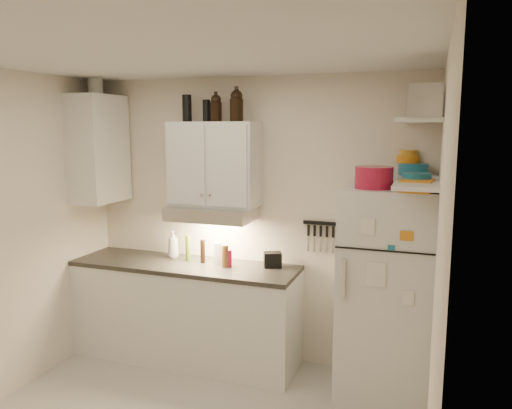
% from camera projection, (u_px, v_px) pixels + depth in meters
% --- Properties ---
extents(ceiling, '(3.20, 3.00, 0.02)m').
position_uv_depth(ceiling, '(167.00, 51.00, 3.01)').
color(ceiling, silver).
rests_on(ceiling, ground).
extents(back_wall, '(3.20, 0.02, 2.60)m').
position_uv_depth(back_wall, '(253.00, 220.00, 4.61)').
color(back_wall, beige).
rests_on(back_wall, ground).
extents(right_wall, '(0.02, 3.00, 2.60)m').
position_uv_depth(right_wall, '(438.00, 288.00, 2.68)').
color(right_wall, beige).
rests_on(right_wall, ground).
extents(base_cabinet, '(2.10, 0.60, 0.88)m').
position_uv_depth(base_cabinet, '(186.00, 313.00, 4.64)').
color(base_cabinet, white).
rests_on(base_cabinet, floor).
extents(countertop, '(2.10, 0.62, 0.04)m').
position_uv_depth(countertop, '(185.00, 265.00, 4.57)').
color(countertop, '#2D2B27').
rests_on(countertop, base_cabinet).
extents(upper_cabinet, '(0.80, 0.33, 0.75)m').
position_uv_depth(upper_cabinet, '(214.00, 164.00, 4.47)').
color(upper_cabinet, white).
rests_on(upper_cabinet, back_wall).
extents(side_cabinet, '(0.33, 0.55, 1.00)m').
position_uv_depth(side_cabinet, '(98.00, 149.00, 4.70)').
color(side_cabinet, white).
rests_on(side_cabinet, left_wall).
extents(range_hood, '(0.76, 0.46, 0.12)m').
position_uv_depth(range_hood, '(212.00, 213.00, 4.48)').
color(range_hood, silver).
rests_on(range_hood, back_wall).
extents(fridge, '(0.70, 0.68, 1.70)m').
position_uv_depth(fridge, '(386.00, 294.00, 3.94)').
color(fridge, silver).
rests_on(fridge, floor).
extents(shelf_hi, '(0.30, 0.95, 0.03)m').
position_uv_depth(shelf_hi, '(421.00, 120.00, 3.54)').
color(shelf_hi, white).
rests_on(shelf_hi, right_wall).
extents(shelf_lo, '(0.30, 0.95, 0.03)m').
position_uv_depth(shelf_lo, '(418.00, 182.00, 3.61)').
color(shelf_lo, white).
rests_on(shelf_lo, right_wall).
extents(knife_strip, '(0.42, 0.02, 0.03)m').
position_uv_depth(knife_strip, '(327.00, 223.00, 4.36)').
color(knife_strip, black).
rests_on(knife_strip, back_wall).
extents(dutch_oven, '(0.30, 0.30, 0.16)m').
position_uv_depth(dutch_oven, '(374.00, 177.00, 3.71)').
color(dutch_oven, maroon).
rests_on(dutch_oven, fridge).
extents(book_stack, '(0.24, 0.29, 0.09)m').
position_uv_depth(book_stack, '(417.00, 186.00, 3.53)').
color(book_stack, orange).
rests_on(book_stack, fridge).
extents(spice_jar, '(0.08, 0.08, 0.10)m').
position_uv_depth(spice_jar, '(389.00, 182.00, 3.71)').
color(spice_jar, silver).
rests_on(spice_jar, fridge).
extents(stock_pot, '(0.30, 0.30, 0.17)m').
position_uv_depth(stock_pot, '(432.00, 107.00, 3.82)').
color(stock_pot, silver).
rests_on(stock_pot, shelf_hi).
extents(tin_a, '(0.17, 0.16, 0.17)m').
position_uv_depth(tin_a, '(430.00, 105.00, 3.43)').
color(tin_a, '#AAAAAD').
rests_on(tin_a, shelf_hi).
extents(tin_b, '(0.22, 0.22, 0.21)m').
position_uv_depth(tin_b, '(424.00, 101.00, 3.15)').
color(tin_b, '#AAAAAD').
rests_on(tin_b, shelf_hi).
extents(bowl_teal, '(0.23, 0.23, 0.09)m').
position_uv_depth(bowl_teal, '(413.00, 169.00, 3.96)').
color(bowl_teal, '#176283').
rests_on(bowl_teal, shelf_lo).
extents(bowl_orange, '(0.19, 0.19, 0.06)m').
position_uv_depth(bowl_orange, '(408.00, 159.00, 4.04)').
color(bowl_orange, orange).
rests_on(bowl_orange, bowl_teal).
extents(bowl_yellow, '(0.14, 0.14, 0.05)m').
position_uv_depth(bowl_yellow, '(408.00, 153.00, 4.03)').
color(bowl_yellow, '#C28B22').
rests_on(bowl_yellow, bowl_orange).
extents(plates, '(0.23, 0.23, 0.05)m').
position_uv_depth(plates, '(417.00, 176.00, 3.59)').
color(plates, '#176283').
rests_on(plates, shelf_lo).
extents(growler_a, '(0.14, 0.14, 0.24)m').
position_uv_depth(growler_a, '(216.00, 108.00, 4.39)').
color(growler_a, black).
rests_on(growler_a, upper_cabinet).
extents(growler_b, '(0.13, 0.13, 0.28)m').
position_uv_depth(growler_b, '(237.00, 105.00, 4.28)').
color(growler_b, black).
rests_on(growler_b, upper_cabinet).
extents(thermos_a, '(0.07, 0.07, 0.20)m').
position_uv_depth(thermos_a, '(207.00, 111.00, 4.47)').
color(thermos_a, black).
rests_on(thermos_a, upper_cabinet).
extents(thermos_b, '(0.09, 0.09, 0.24)m').
position_uv_depth(thermos_b, '(187.00, 108.00, 4.51)').
color(thermos_b, black).
rests_on(thermos_b, upper_cabinet).
extents(side_jar, '(0.16, 0.16, 0.18)m').
position_uv_depth(side_jar, '(95.00, 85.00, 4.63)').
color(side_jar, silver).
rests_on(side_jar, side_cabinet).
extents(soap_bottle, '(0.15, 0.15, 0.29)m').
position_uv_depth(soap_bottle, '(173.00, 243.00, 4.74)').
color(soap_bottle, white).
rests_on(soap_bottle, countertop).
extents(pepper_mill, '(0.08, 0.08, 0.20)m').
position_uv_depth(pepper_mill, '(225.00, 256.00, 4.42)').
color(pepper_mill, brown).
rests_on(pepper_mill, countertop).
extents(oil_bottle, '(0.05, 0.05, 0.24)m').
position_uv_depth(oil_bottle, '(188.00, 248.00, 4.63)').
color(oil_bottle, '#56701C').
rests_on(oil_bottle, countertop).
extents(vinegar_bottle, '(0.05, 0.05, 0.22)m').
position_uv_depth(vinegar_bottle, '(203.00, 251.00, 4.56)').
color(vinegar_bottle, black).
rests_on(vinegar_bottle, countertop).
extents(clear_bottle, '(0.07, 0.07, 0.20)m').
position_uv_depth(clear_bottle, '(218.00, 253.00, 4.52)').
color(clear_bottle, silver).
rests_on(clear_bottle, countertop).
extents(red_jar, '(0.09, 0.09, 0.15)m').
position_uv_depth(red_jar, '(228.00, 258.00, 4.44)').
color(red_jar, maroon).
rests_on(red_jar, countertop).
extents(caddy, '(0.19, 0.16, 0.13)m').
position_uv_depth(caddy, '(273.00, 260.00, 4.43)').
color(caddy, black).
rests_on(caddy, countertop).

